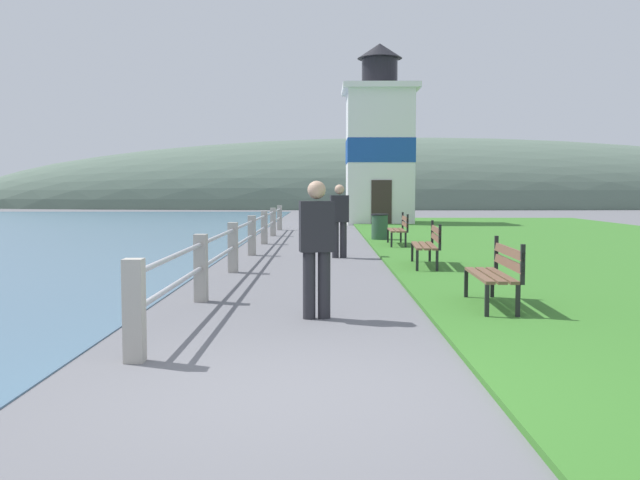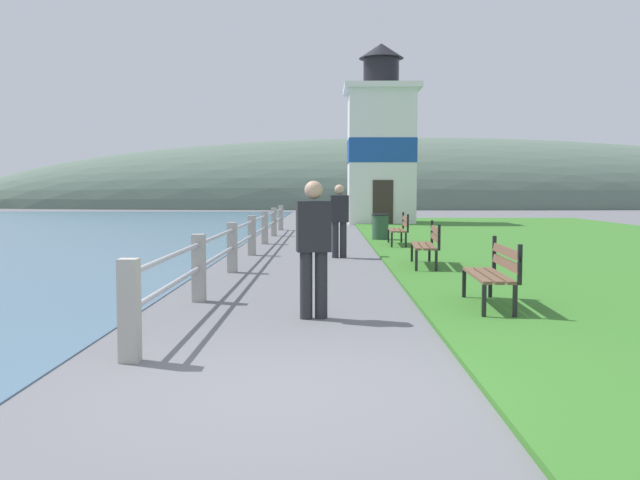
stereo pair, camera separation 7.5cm
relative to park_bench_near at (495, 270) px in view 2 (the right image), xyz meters
The scene contains 11 objects.
ground_plane 4.62m from the park_bench_near, 123.77° to the right, with size 160.00×160.00×0.00m, color slate.
grass_verge 10.60m from the park_bench_near, 61.68° to the left, with size 12.00×39.41×0.06m.
seawall_railing 8.82m from the park_bench_near, 117.16° to the left, with size 0.18×21.51×0.96m.
park_bench_near is the anchor object (origin of this frame).
park_bench_midway 4.92m from the park_bench_near, 92.14° to the left, with size 0.60×1.86×0.94m.
park_bench_far 10.34m from the park_bench_near, 91.05° to the left, with size 0.53×1.76×0.94m.
lighthouse 23.96m from the park_bench_near, 89.38° to the left, with size 3.43×3.43×8.25m.
person_strolling 7.49m from the park_bench_near, 104.88° to the left, with size 0.44×0.27×1.71m.
person_by_railing 2.47m from the park_bench_near, 166.10° to the right, with size 0.44×0.28×1.70m.
trash_bin 12.51m from the park_bench_near, 92.64° to the left, with size 0.54×0.54×0.84m.
distant_hillside 52.74m from the park_bench_near, 84.07° to the left, with size 80.00×16.00×12.00m.
Camera 2 is at (0.36, -5.49, 1.60)m, focal length 40.00 mm.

